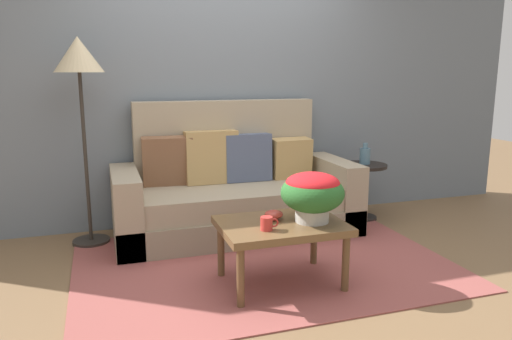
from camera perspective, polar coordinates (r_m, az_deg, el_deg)
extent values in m
plane|color=brown|center=(3.69, 0.96, -11.10)|extent=(14.00, 14.00, 0.00)
cube|color=slate|center=(4.63, -4.25, 11.36)|extent=(6.40, 0.12, 2.82)
cube|color=#994C47|center=(3.69, 0.91, -10.98)|extent=(2.73, 1.88, 0.01)
cube|color=gray|center=(4.31, -2.24, -6.01)|extent=(2.10, 0.88, 0.24)
cube|color=gray|center=(4.23, -2.19, -3.28)|extent=(1.67, 0.79, 0.20)
cube|color=gray|center=(4.52, -3.55, 2.21)|extent=(1.67, 0.16, 0.94)
cube|color=gray|center=(4.11, -15.02, -4.49)|extent=(0.21, 0.88, 0.62)
cube|color=gray|center=(4.60, 9.11, -2.57)|extent=(0.21, 0.88, 0.62)
cube|color=tan|center=(4.55, 4.10, 1.40)|extent=(0.38, 0.21, 0.38)
cube|color=#4C5670|center=(4.41, -1.04, 1.49)|extent=(0.43, 0.19, 0.44)
cube|color=brown|center=(4.28, -10.37, 1.01)|extent=(0.44, 0.19, 0.44)
cube|color=tan|center=(4.33, -5.27, 1.52)|extent=(0.47, 0.17, 0.47)
cylinder|color=brown|center=(2.99, -1.83, -12.60)|extent=(0.05, 0.05, 0.39)
cylinder|color=brown|center=(3.25, 10.51, -10.82)|extent=(0.05, 0.05, 0.39)
cylinder|color=brown|center=(3.43, -4.15, -9.41)|extent=(0.05, 0.05, 0.39)
cylinder|color=brown|center=(3.65, 6.84, -8.14)|extent=(0.05, 0.05, 0.39)
cube|color=brown|center=(3.24, 3.00, -6.58)|extent=(0.82, 0.60, 0.05)
cylinder|color=black|center=(4.89, 12.38, -5.46)|extent=(0.28, 0.28, 0.03)
cylinder|color=black|center=(4.82, 12.51, -2.53)|extent=(0.05, 0.05, 0.49)
cylinder|color=black|center=(4.77, 12.65, 0.50)|extent=(0.43, 0.43, 0.03)
cylinder|color=#2D2823|center=(4.35, -18.81, -7.93)|extent=(0.30, 0.30, 0.03)
cylinder|color=#2D2823|center=(4.18, -19.43, 1.26)|extent=(0.03, 0.03, 1.38)
cone|color=#C6B289|center=(4.12, -20.21, 12.67)|extent=(0.39, 0.39, 0.28)
cylinder|color=#B7B2A8|center=(3.25, 6.61, -5.09)|extent=(0.22, 0.22, 0.11)
ellipsoid|color=#286028|center=(3.21, 6.67, -2.69)|extent=(0.42, 0.42, 0.26)
ellipsoid|color=red|center=(3.19, 6.69, -1.57)|extent=(0.36, 0.36, 0.14)
cylinder|color=red|center=(3.06, 1.24, -6.32)|extent=(0.08, 0.08, 0.09)
torus|color=red|center=(3.07, 2.14, -6.23)|extent=(0.06, 0.01, 0.06)
cylinder|color=#B2382D|center=(3.28, 2.11, -5.69)|extent=(0.05, 0.05, 0.02)
ellipsoid|color=#B2382D|center=(3.27, 2.11, -5.23)|extent=(0.13, 0.13, 0.06)
cylinder|color=slate|center=(4.76, 12.71, 1.61)|extent=(0.10, 0.10, 0.15)
cylinder|color=slate|center=(4.75, 12.76, 2.81)|extent=(0.05, 0.05, 0.05)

